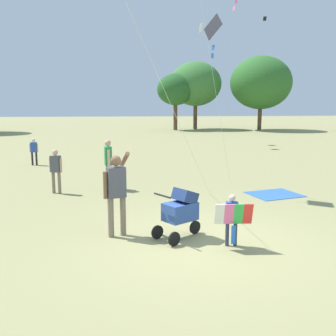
{
  "coord_description": "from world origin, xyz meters",
  "views": [
    {
      "loc": [
        -1.26,
        -7.35,
        2.78
      ],
      "look_at": [
        -0.53,
        1.22,
        1.3
      ],
      "focal_mm": 42.74,
      "sensor_mm": 36.0,
      "label": 1
    }
  ],
  "objects_px": {
    "person_couple_left": "(56,168)",
    "child_with_butterfly_kite": "(232,216)",
    "person_red_shirt": "(108,160)",
    "person_sitting_far": "(34,150)",
    "picnic_blanket": "(274,194)",
    "person_adult_flyer": "(116,188)",
    "stroller": "(181,209)",
    "kite_adult_black": "(211,34)"
  },
  "relations": [
    {
      "from": "person_couple_left",
      "to": "child_with_butterfly_kite",
      "type": "bearing_deg",
      "value": -48.81
    },
    {
      "from": "person_red_shirt",
      "to": "person_sitting_far",
      "type": "distance_m",
      "value": 6.05
    },
    {
      "from": "picnic_blanket",
      "to": "child_with_butterfly_kite",
      "type": "bearing_deg",
      "value": -119.44
    },
    {
      "from": "child_with_butterfly_kite",
      "to": "person_sitting_far",
      "type": "xyz_separation_m",
      "value": [
        -6.1,
        10.17,
        0.07
      ]
    },
    {
      "from": "person_adult_flyer",
      "to": "stroller",
      "type": "height_order",
      "value": "person_adult_flyer"
    },
    {
      "from": "stroller",
      "to": "child_with_butterfly_kite",
      "type": "bearing_deg",
      "value": -31.17
    },
    {
      "from": "child_with_butterfly_kite",
      "to": "picnic_blanket",
      "type": "distance_m",
      "value": 4.68
    },
    {
      "from": "kite_adult_black",
      "to": "person_sitting_far",
      "type": "bearing_deg",
      "value": 137.1
    },
    {
      "from": "person_red_shirt",
      "to": "person_couple_left",
      "type": "height_order",
      "value": "person_red_shirt"
    },
    {
      "from": "person_sitting_far",
      "to": "person_red_shirt",
      "type": "bearing_deg",
      "value": -55.1
    },
    {
      "from": "child_with_butterfly_kite",
      "to": "kite_adult_black",
      "type": "height_order",
      "value": "kite_adult_black"
    },
    {
      "from": "person_sitting_far",
      "to": "person_couple_left",
      "type": "relative_size",
      "value": 0.87
    },
    {
      "from": "person_adult_flyer",
      "to": "stroller",
      "type": "distance_m",
      "value": 1.37
    },
    {
      "from": "stroller",
      "to": "person_couple_left",
      "type": "xyz_separation_m",
      "value": [
        -3.25,
        4.21,
        0.17
      ]
    },
    {
      "from": "picnic_blanket",
      "to": "stroller",
      "type": "bearing_deg",
      "value": -132.44
    },
    {
      "from": "child_with_butterfly_kite",
      "to": "person_couple_left",
      "type": "bearing_deg",
      "value": 131.19
    },
    {
      "from": "picnic_blanket",
      "to": "person_red_shirt",
      "type": "bearing_deg",
      "value": 166.71
    },
    {
      "from": "person_adult_flyer",
      "to": "person_red_shirt",
      "type": "bearing_deg",
      "value": 95.71
    },
    {
      "from": "person_couple_left",
      "to": "kite_adult_black",
      "type": "bearing_deg",
      "value": -7.13
    },
    {
      "from": "person_sitting_far",
      "to": "kite_adult_black",
      "type": "bearing_deg",
      "value": -42.9
    },
    {
      "from": "kite_adult_black",
      "to": "picnic_blanket",
      "type": "height_order",
      "value": "kite_adult_black"
    },
    {
      "from": "person_adult_flyer",
      "to": "person_red_shirt",
      "type": "height_order",
      "value": "person_adult_flyer"
    },
    {
      "from": "person_couple_left",
      "to": "person_red_shirt",
      "type": "bearing_deg",
      "value": 16.46
    },
    {
      "from": "person_adult_flyer",
      "to": "picnic_blanket",
      "type": "xyz_separation_m",
      "value": [
        4.49,
        3.26,
        -1.0
      ]
    },
    {
      "from": "picnic_blanket",
      "to": "person_adult_flyer",
      "type": "bearing_deg",
      "value": -143.98
    },
    {
      "from": "person_adult_flyer",
      "to": "picnic_blanket",
      "type": "relative_size",
      "value": 1.23
    },
    {
      "from": "kite_adult_black",
      "to": "picnic_blanket",
      "type": "distance_m",
      "value": 4.97
    },
    {
      "from": "kite_adult_black",
      "to": "person_couple_left",
      "type": "bearing_deg",
      "value": 172.87
    },
    {
      "from": "person_red_shirt",
      "to": "person_couple_left",
      "type": "bearing_deg",
      "value": -163.54
    },
    {
      "from": "person_sitting_far",
      "to": "person_couple_left",
      "type": "bearing_deg",
      "value": -70.27
    },
    {
      "from": "child_with_butterfly_kite",
      "to": "kite_adult_black",
      "type": "bearing_deg",
      "value": 85.66
    },
    {
      "from": "stroller",
      "to": "person_adult_flyer",
      "type": "bearing_deg",
      "value": 169.83
    },
    {
      "from": "kite_adult_black",
      "to": "person_couple_left",
      "type": "xyz_separation_m",
      "value": [
        -4.48,
        0.56,
        -3.79
      ]
    },
    {
      "from": "person_adult_flyer",
      "to": "person_sitting_far",
      "type": "relative_size",
      "value": 1.53
    },
    {
      "from": "child_with_butterfly_kite",
      "to": "stroller",
      "type": "xyz_separation_m",
      "value": [
        -0.91,
        0.55,
        -0.0
      ]
    },
    {
      "from": "child_with_butterfly_kite",
      "to": "person_couple_left",
      "type": "distance_m",
      "value": 6.33
    },
    {
      "from": "kite_adult_black",
      "to": "person_sitting_far",
      "type": "relative_size",
      "value": 4.52
    },
    {
      "from": "person_adult_flyer",
      "to": "picnic_blanket",
      "type": "bearing_deg",
      "value": 36.02
    },
    {
      "from": "stroller",
      "to": "person_couple_left",
      "type": "bearing_deg",
      "value": 127.71
    },
    {
      "from": "person_adult_flyer",
      "to": "picnic_blanket",
      "type": "height_order",
      "value": "person_adult_flyer"
    },
    {
      "from": "child_with_butterfly_kite",
      "to": "person_adult_flyer",
      "type": "height_order",
      "value": "person_adult_flyer"
    },
    {
      "from": "person_red_shirt",
      "to": "stroller",
      "type": "bearing_deg",
      "value": -69.58
    }
  ]
}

